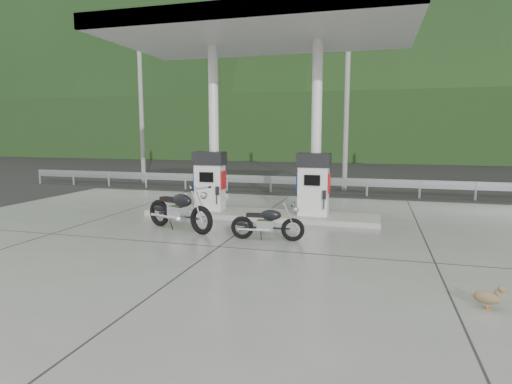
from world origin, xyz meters
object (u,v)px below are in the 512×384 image
(gas_pump_right, at_px, (313,184))
(motorcycle_right, at_px, (179,210))
(duck, at_px, (487,298))
(motorcycle_left, at_px, (267,224))
(gas_pump_left, at_px, (210,181))

(gas_pump_right, height_order, motorcycle_right, gas_pump_right)
(motorcycle_right, relative_size, duck, 4.93)
(motorcycle_left, height_order, duck, motorcycle_left)
(gas_pump_right, bearing_deg, gas_pump_left, 180.00)
(gas_pump_left, relative_size, motorcycle_right, 0.83)
(gas_pump_left, height_order, motorcycle_right, gas_pump_left)
(gas_pump_right, relative_size, duck, 4.07)
(motorcycle_right, height_order, duck, motorcycle_right)
(motorcycle_right, distance_m, duck, 7.37)
(gas_pump_left, distance_m, motorcycle_right, 2.25)
(gas_pump_left, height_order, gas_pump_right, same)
(gas_pump_right, bearing_deg, duck, -59.40)
(gas_pump_left, bearing_deg, duck, -40.75)
(gas_pump_left, relative_size, duck, 4.07)
(gas_pump_left, bearing_deg, gas_pump_right, 0.00)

